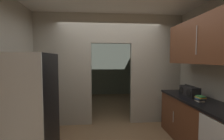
{
  "coord_description": "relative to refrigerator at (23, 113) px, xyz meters",
  "views": [
    {
      "loc": [
        -0.29,
        -2.66,
        1.61
      ],
      "look_at": [
        0.01,
        0.78,
        1.39
      ],
      "focal_mm": 24.99,
      "sensor_mm": 36.0,
      "label": 1
    }
  ],
  "objects": [
    {
      "name": "kitchen_partition",
      "position": [
        1.36,
        1.58,
        0.6
      ],
      "size": [
        3.62,
        0.12,
        2.73
      ],
      "color": "#ADA899",
      "rests_on": "ground"
    },
    {
      "name": "boombox",
      "position": [
        2.84,
        0.55,
        0.14
      ],
      "size": [
        0.19,
        0.43,
        0.23
      ],
      "color": "black",
      "rests_on": "lower_cabinet_run"
    },
    {
      "name": "adjoining_room_shell",
      "position": [
        1.37,
        3.85,
        0.51
      ],
      "size": [
        3.62,
        3.41,
        2.73
      ],
      "color": "gray",
      "rests_on": "ground"
    },
    {
      "name": "upper_cabinet_counterside",
      "position": [
        2.87,
        0.16,
        1.08
      ],
      "size": [
        0.36,
        1.95,
        0.79
      ],
      "color": "brown"
    },
    {
      "name": "book_stack",
      "position": [
        2.81,
        0.19,
        0.1
      ],
      "size": [
        0.15,
        0.16,
        0.1
      ],
      "color": "beige",
      "rests_on": "lower_cabinet_run"
    },
    {
      "name": "lower_cabinet_run",
      "position": [
        2.87,
        0.16,
        -0.4
      ],
      "size": [
        0.62,
        2.16,
        0.9
      ],
      "color": "brown",
      "rests_on": "ground"
    },
    {
      "name": "refrigerator",
      "position": [
        0.0,
        0.0,
        0.0
      ],
      "size": [
        0.81,
        0.8,
        1.7
      ],
      "color": "black",
      "rests_on": "ground"
    }
  ]
}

